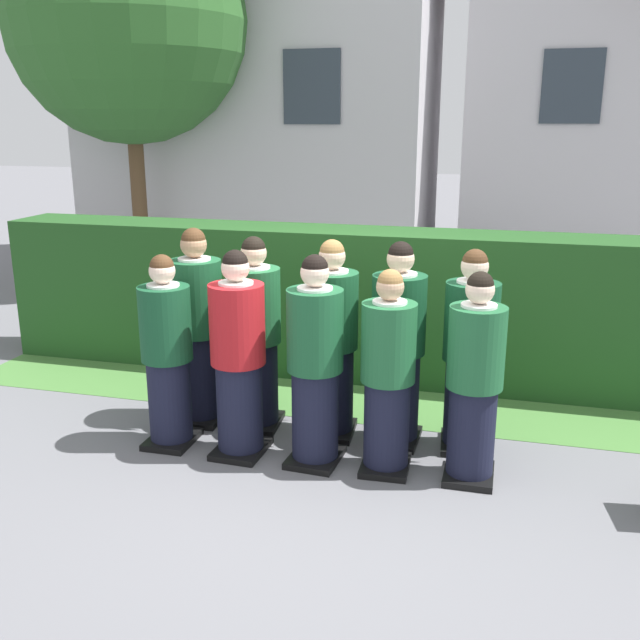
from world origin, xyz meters
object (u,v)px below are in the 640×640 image
at_px(student_rear_row_1, 256,338).
at_px(student_rear_row_2, 332,344).
at_px(student_front_row_3, 388,378).
at_px(student_rear_row_4, 469,356).
at_px(student_in_red_blazer, 238,360).
at_px(student_rear_row_3, 398,349).
at_px(student_front_row_0, 167,356).
at_px(student_front_row_4, 474,383).
at_px(student_rear_row_0, 198,331).
at_px(student_front_row_2, 315,366).

height_order(student_rear_row_1, student_rear_row_2, student_rear_row_2).
relative_size(student_front_row_3, student_rear_row_4, 0.95).
bearing_deg(student_in_red_blazer, student_rear_row_3, 24.68).
relative_size(student_front_row_0, student_rear_row_4, 0.97).
bearing_deg(student_rear_row_3, student_front_row_4, -38.08).
distance_m(student_front_row_4, student_rear_row_3, 0.79).
bearing_deg(student_front_row_0, student_rear_row_1, 42.27).
distance_m(student_in_red_blazer, student_rear_row_0, 0.78).
bearing_deg(student_rear_row_4, student_front_row_3, -136.15).
distance_m(student_front_row_2, student_front_row_3, 0.55).
xyz_separation_m(student_front_row_2, student_rear_row_4, (1.10, 0.54, -0.00)).
bearing_deg(student_in_red_blazer, student_rear_row_1, 95.18).
height_order(student_rear_row_2, student_rear_row_3, student_rear_row_3).
bearing_deg(student_front_row_0, student_front_row_2, -0.61).
xyz_separation_m(student_front_row_4, student_rear_row_0, (-2.34, 0.49, 0.07)).
bearing_deg(student_rear_row_1, student_rear_row_0, 179.87).
height_order(student_front_row_4, student_rear_row_2, student_rear_row_2).
bearing_deg(student_rear_row_0, student_rear_row_2, 0.14).
bearing_deg(student_in_red_blazer, student_front_row_2, 0.81).
distance_m(student_rear_row_0, student_rear_row_2, 1.18).
distance_m(student_front_row_2, student_rear_row_3, 0.75).
height_order(student_in_red_blazer, student_front_row_2, student_in_red_blazer).
relative_size(student_front_row_4, student_rear_row_4, 0.96).
bearing_deg(student_rear_row_0, student_front_row_0, -93.98).
distance_m(student_front_row_3, student_rear_row_1, 1.31).
bearing_deg(student_in_red_blazer, student_rear_row_2, 41.46).
xyz_separation_m(student_front_row_4, student_rear_row_3, (-0.62, 0.49, 0.05)).
relative_size(student_rear_row_1, student_rear_row_2, 1.00).
xyz_separation_m(student_in_red_blazer, student_front_row_2, (0.61, 0.01, -0.00)).
bearing_deg(student_rear_row_4, student_rear_row_0, -179.50).
height_order(student_front_row_2, student_rear_row_1, student_rear_row_1).
bearing_deg(student_rear_row_2, student_front_row_2, -89.79).
xyz_separation_m(student_in_red_blazer, student_rear_row_4, (1.70, 0.55, -0.01)).
xyz_separation_m(student_rear_row_1, student_rear_row_4, (1.75, 0.02, -0.01)).
bearing_deg(student_rear_row_1, student_front_row_3, -23.00).
height_order(student_in_red_blazer, student_rear_row_4, student_in_red_blazer).
bearing_deg(student_front_row_3, student_front_row_2, -178.80).
bearing_deg(student_front_row_3, student_rear_row_0, 163.50).
xyz_separation_m(student_front_row_4, student_rear_row_4, (-0.07, 0.51, 0.03)).
distance_m(student_rear_row_1, student_rear_row_3, 1.19).
bearing_deg(student_rear_row_1, student_rear_row_3, -0.12).
bearing_deg(student_front_row_4, student_rear_row_4, 97.34).
height_order(student_front_row_3, student_front_row_4, student_front_row_4).
distance_m(student_in_red_blazer, student_rear_row_2, 0.81).
relative_size(student_front_row_3, student_rear_row_1, 0.94).
bearing_deg(student_front_row_4, student_rear_row_2, 156.99).
xyz_separation_m(student_front_row_3, student_rear_row_4, (0.55, 0.53, 0.04)).
xyz_separation_m(student_front_row_2, student_rear_row_0, (-1.18, 0.52, 0.04)).
bearing_deg(student_front_row_4, student_front_row_0, -179.60).
bearing_deg(student_rear_row_2, student_front_row_3, -43.12).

